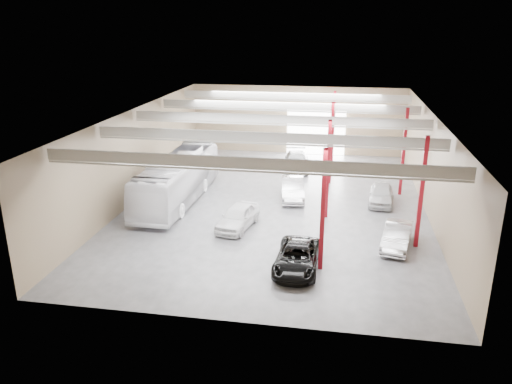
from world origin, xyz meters
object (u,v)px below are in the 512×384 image
(car_row_b, at_px, (293,189))
(black_sedan, at_px, (297,258))
(car_right_near, at_px, (397,236))
(car_right_far, at_px, (381,194))
(car_row_a, at_px, (238,217))
(coach_bus, at_px, (178,179))
(car_row_c, at_px, (297,161))

(car_row_b, bearing_deg, black_sedan, -90.61)
(car_row_b, height_order, car_right_near, car_row_b)
(car_right_far, bearing_deg, car_right_near, -81.37)
(car_row_a, bearing_deg, car_right_far, 44.19)
(coach_bus, xyz_separation_m, car_right_near, (15.91, -5.76, -1.05))
(black_sedan, xyz_separation_m, car_row_c, (-1.90, 20.11, 0.07))
(coach_bus, xyz_separation_m, car_row_a, (5.61, -4.40, -1.00))
(car_row_c, relative_size, car_right_far, 1.23)
(black_sedan, bearing_deg, car_right_far, 67.21)
(car_row_a, xyz_separation_m, car_row_b, (3.05, 6.48, 0.02))
(black_sedan, distance_m, car_row_a, 6.97)
(coach_bus, relative_size, car_row_a, 2.78)
(black_sedan, height_order, car_right_far, car_right_far)
(car_right_near, bearing_deg, car_row_c, 127.05)
(coach_bus, xyz_separation_m, car_row_b, (8.66, 2.08, -0.98))
(black_sedan, xyz_separation_m, car_row_b, (-1.45, 11.79, 0.10))
(car_row_b, xyz_separation_m, car_row_c, (-0.45, 8.31, -0.02))
(coach_bus, bearing_deg, car_row_b, 14.57)
(black_sedan, distance_m, car_row_c, 20.20)
(coach_bus, xyz_separation_m, car_right_far, (15.45, 2.09, -1.04))
(car_row_c, height_order, car_right_near, car_row_c)
(car_row_a, relative_size, car_row_c, 0.85)
(car_row_b, bearing_deg, car_row_c, 85.48)
(car_row_b, relative_size, car_right_far, 1.12)
(car_row_c, xyz_separation_m, car_right_far, (7.24, -8.30, -0.04))
(black_sedan, distance_m, car_right_far, 12.96)
(coach_bus, relative_size, car_right_near, 2.88)
(car_row_a, distance_m, car_right_near, 10.39)
(black_sedan, relative_size, car_row_b, 1.04)
(car_right_near, bearing_deg, car_row_b, 144.33)
(car_row_c, height_order, car_right_far, car_row_c)
(car_row_a, distance_m, car_row_b, 7.16)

